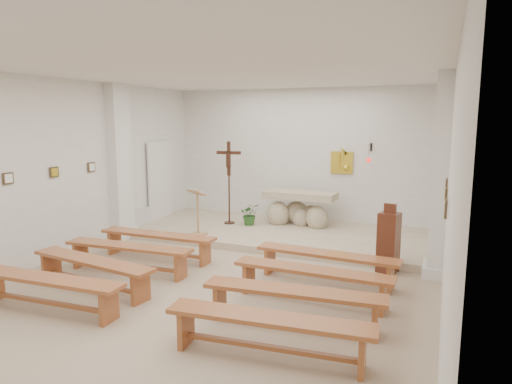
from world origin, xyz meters
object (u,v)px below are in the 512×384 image
at_px(bench_right_second, 312,277).
at_px(bench_right_fourth, 269,327).
at_px(bench_left_second, 128,252).
at_px(bench_right_third, 293,298).
at_px(bench_left_fourth, 47,286).
at_px(crucifix_stand, 229,177).
at_px(bench_right_front, 327,260).
at_px(donation_pedestal, 389,242).
at_px(bench_left_third, 92,267).
at_px(altar, 299,211).
at_px(lectern, 197,212).
at_px(bench_left_front, 158,240).

relative_size(bench_right_second, bench_right_fourth, 0.99).
relative_size(bench_left_second, bench_right_second, 1.00).
bearing_deg(bench_right_second, bench_right_fourth, -88.42).
distance_m(bench_right_third, bench_left_fourth, 3.50).
bearing_deg(crucifix_stand, bench_right_front, -49.85).
xyz_separation_m(donation_pedestal, bench_left_fourth, (-4.27, -3.65, -0.17)).
bearing_deg(bench_left_third, crucifix_stand, 94.95).
bearing_deg(crucifix_stand, bench_left_third, -101.93).
xyz_separation_m(bench_left_third, bench_right_fourth, (3.38, -0.90, 0.00)).
height_order(bench_left_second, bench_left_fourth, same).
distance_m(altar, bench_left_second, 4.57).
relative_size(lectern, crucifix_stand, 0.52).
relative_size(crucifix_stand, bench_right_third, 0.83).
xyz_separation_m(altar, bench_left_third, (-1.87, -5.07, -0.11)).
xyz_separation_m(bench_right_front, bench_right_fourth, (0.00, -2.70, 0.00)).
bearing_deg(bench_left_third, lectern, 96.53).
xyz_separation_m(bench_left_second, bench_right_second, (3.38, 0.00, 0.00)).
height_order(bench_left_second, bench_right_fourth, same).
bearing_deg(bench_left_second, bench_right_front, 11.68).
bearing_deg(altar, bench_left_third, -108.21).
bearing_deg(bench_right_third, bench_left_third, 174.81).
relative_size(donation_pedestal, bench_right_front, 0.51).
bearing_deg(bench_left_front, lectern, 86.00).
height_order(bench_right_second, bench_right_third, same).
bearing_deg(crucifix_stand, bench_left_front, -103.90).
distance_m(crucifix_stand, donation_pedestal, 4.48).
bearing_deg(bench_left_second, bench_right_fourth, -31.31).
relative_size(bench_left_fourth, bench_right_fourth, 1.00).
bearing_deg(crucifix_stand, lectern, -105.84).
distance_m(altar, bench_left_front, 3.77).
bearing_deg(donation_pedestal, bench_right_third, -94.92).
xyz_separation_m(bench_right_front, bench_left_second, (-3.38, -0.90, 0.00)).
xyz_separation_m(bench_right_front, bench_right_second, (0.00, -0.90, 0.00)).
bearing_deg(bench_left_front, altar, 59.33).
bearing_deg(donation_pedestal, bench_left_front, -154.48).
distance_m(bench_left_second, bench_right_second, 3.38).
bearing_deg(bench_left_second, bench_right_third, -18.17).
bearing_deg(altar, bench_left_second, -112.12).
height_order(altar, crucifix_stand, crucifix_stand).
bearing_deg(donation_pedestal, altar, 148.92).
distance_m(bench_left_front, bench_left_second, 0.90).
bearing_deg(bench_left_front, bench_right_fourth, -39.48).
height_order(bench_left_fourth, bench_right_fourth, same).
xyz_separation_m(lectern, bench_left_front, (-0.08, -1.42, -0.29)).
bearing_deg(crucifix_stand, bench_left_second, -102.67).
xyz_separation_m(altar, donation_pedestal, (2.40, -2.32, 0.05)).
xyz_separation_m(altar, bench_right_front, (1.50, -3.27, -0.11)).
bearing_deg(bench_right_second, bench_left_fourth, -150.36).
height_order(altar, bench_left_third, altar).
bearing_deg(lectern, altar, 61.55).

